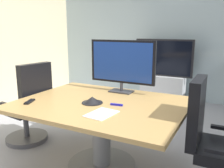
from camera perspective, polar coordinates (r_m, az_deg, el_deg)
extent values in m
plane|color=#99999E|center=(2.87, -3.65, -18.92)|extent=(7.46, 7.46, 0.00)
cube|color=#9EB2B7|center=(5.46, 14.16, 10.74)|extent=(5.67, 0.10, 2.71)
cube|color=#B2894C|center=(2.60, -2.54, -4.72)|extent=(1.75, 1.35, 0.04)
cylinder|color=slate|center=(2.74, -2.46, -12.15)|extent=(0.20, 0.20, 0.70)
cylinder|color=slate|center=(2.89, -2.40, -18.20)|extent=(0.76, 0.76, 0.03)
cylinder|color=#4C4C51|center=(3.65, -19.26, -11.84)|extent=(0.56, 0.56, 0.06)
cylinder|color=#4C4C51|center=(3.57, -19.50, -8.76)|extent=(0.07, 0.07, 0.36)
cube|color=black|center=(3.50, -19.77, -5.40)|extent=(0.54, 0.54, 0.10)
cube|color=black|center=(3.20, -17.43, -0.74)|extent=(0.15, 0.46, 0.60)
cube|color=black|center=(3.60, -16.34, -2.68)|extent=(0.28, 0.09, 0.03)
cube|color=black|center=(3.32, -23.40, -4.51)|extent=(0.28, 0.09, 0.03)
cube|color=black|center=(2.29, 19.22, -6.15)|extent=(0.09, 0.46, 0.60)
cube|color=black|center=(2.11, 24.72, -14.43)|extent=(0.28, 0.05, 0.03)
cube|color=#333338|center=(3.02, 2.22, -1.73)|extent=(0.28, 0.18, 0.02)
cylinder|color=#333338|center=(3.00, 2.23, -0.66)|extent=(0.04, 0.04, 0.10)
cube|color=black|center=(2.96, 2.38, 5.24)|extent=(0.84, 0.04, 0.52)
cube|color=navy|center=(2.94, 2.22, 5.20)|extent=(0.77, 0.01, 0.47)
cube|color=#B7BABC|center=(5.29, 11.75, -1.00)|extent=(0.90, 0.36, 0.55)
cube|color=black|center=(5.16, 12.02, 6.04)|extent=(1.20, 0.06, 0.76)
cube|color=black|center=(5.12, 11.91, 6.00)|extent=(1.12, 0.01, 0.69)
cone|color=black|center=(2.57, -4.67, -3.73)|extent=(0.19, 0.19, 0.07)
cylinder|color=black|center=(2.58, -4.65, -4.40)|extent=(0.22, 0.22, 0.01)
cube|color=black|center=(2.73, -18.75, -3.92)|extent=(0.11, 0.18, 0.02)
cube|color=#1919A5|center=(2.48, 1.08, -4.88)|extent=(0.13, 0.04, 0.02)
cube|color=white|center=(2.24, -2.49, -6.99)|extent=(0.24, 0.32, 0.01)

